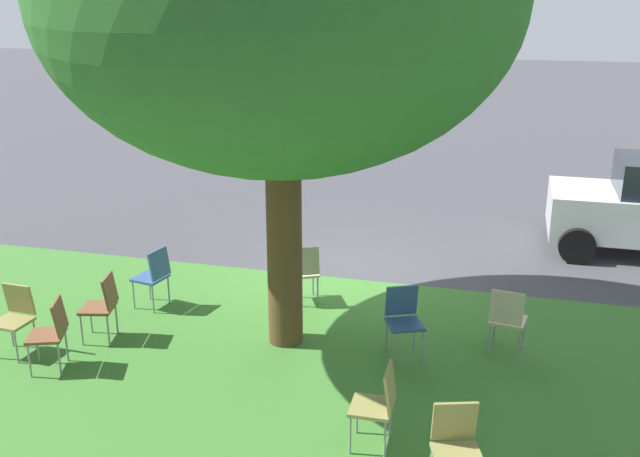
{
  "coord_description": "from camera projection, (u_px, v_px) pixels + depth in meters",
  "views": [
    {
      "loc": [
        -2.33,
        10.5,
        4.3
      ],
      "look_at": [
        0.23,
        0.81,
        1.0
      ],
      "focal_mm": 40.58,
      "sensor_mm": 36.0,
      "label": 1
    }
  ],
  "objects": [
    {
      "name": "grass_verge",
      "position": [
        288.0,
        370.0,
        8.61
      ],
      "size": [
        48.0,
        6.0,
        0.01
      ],
      "primitive_type": "cube",
      "color": "#3D752D",
      "rests_on": "ground"
    },
    {
      "name": "ground",
      "position": [
        347.0,
        274.0,
        11.55
      ],
      "size": [
        80.0,
        80.0,
        0.0
      ],
      "primitive_type": "plane",
      "color": "#424247"
    },
    {
      "name": "chair_6",
      "position": [
        304.0,
        269.0,
        10.33
      ],
      "size": [
        0.56,
        0.56,
        0.88
      ],
      "color": "beige",
      "rests_on": "ground"
    },
    {
      "name": "chair_0",
      "position": [
        15.0,
        314.0,
        8.89
      ],
      "size": [
        0.44,
        0.45,
        0.88
      ],
      "color": "olive",
      "rests_on": "ground"
    },
    {
      "name": "chair_7",
      "position": [
        52.0,
        329.0,
        8.49
      ],
      "size": [
        0.54,
        0.53,
        0.88
      ],
      "color": "brown",
      "rests_on": "ground"
    },
    {
      "name": "chair_8",
      "position": [
        379.0,
        401.0,
        7.01
      ],
      "size": [
        0.43,
        0.43,
        0.88
      ],
      "color": "olive",
      "rests_on": "ground"
    },
    {
      "name": "chair_1",
      "position": [
        154.0,
        273.0,
        10.18
      ],
      "size": [
        0.49,
        0.49,
        0.88
      ],
      "color": "#335184",
      "rests_on": "ground"
    },
    {
      "name": "chair_2",
      "position": [
        403.0,
        316.0,
        8.84
      ],
      "size": [
        0.55,
        0.55,
        0.88
      ],
      "color": "#335184",
      "rests_on": "ground"
    },
    {
      "name": "chair_5",
      "position": [
        103.0,
        302.0,
        9.23
      ],
      "size": [
        0.51,
        0.5,
        0.88
      ],
      "color": "brown",
      "rests_on": "ground"
    },
    {
      "name": "chair_4",
      "position": [
        456.0,
        444.0,
        6.35
      ],
      "size": [
        0.52,
        0.53,
        0.88
      ],
      "color": "olive",
      "rests_on": "ground"
    },
    {
      "name": "chair_3",
      "position": [
        507.0,
        316.0,
        8.83
      ],
      "size": [
        0.48,
        0.48,
        0.88
      ],
      "color": "beige",
      "rests_on": "ground"
    }
  ]
}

